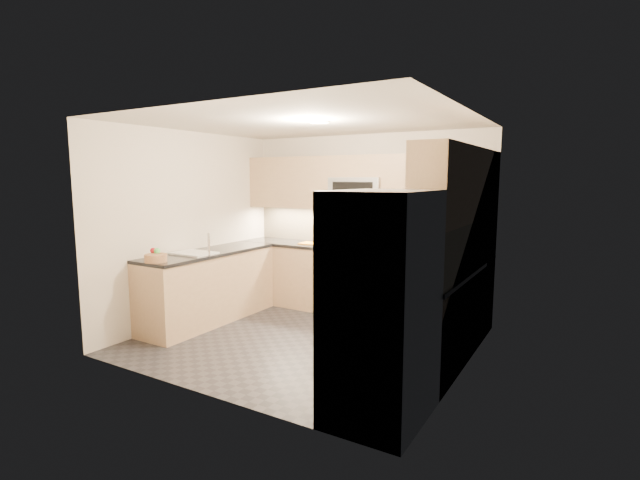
{
  "coord_description": "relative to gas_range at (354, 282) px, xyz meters",
  "views": [
    {
      "loc": [
        2.82,
        -4.4,
        1.89
      ],
      "look_at": [
        0.0,
        0.35,
        1.15
      ],
      "focal_mm": 26.0,
      "sensor_mm": 36.0,
      "label": 1
    }
  ],
  "objects": [
    {
      "name": "floor",
      "position": [
        0.0,
        -1.28,
        -0.46
      ],
      "size": [
        3.6,
        3.2,
        0.0
      ],
      "primitive_type": "cube",
      "color": "#232227",
      "rests_on": "ground"
    },
    {
      "name": "ceiling",
      "position": [
        0.0,
        -1.28,
        2.04
      ],
      "size": [
        3.6,
        3.2,
        0.02
      ],
      "primitive_type": "cube",
      "color": "beige",
      "rests_on": "wall_back"
    },
    {
      "name": "wall_back",
      "position": [
        0.0,
        0.32,
        0.79
      ],
      "size": [
        3.6,
        0.02,
        2.5
      ],
      "primitive_type": "cube",
      "color": "beige",
      "rests_on": "floor"
    },
    {
      "name": "wall_front",
      "position": [
        0.0,
        -2.88,
        0.79
      ],
      "size": [
        3.6,
        0.02,
        2.5
      ],
      "primitive_type": "cube",
      "color": "beige",
      "rests_on": "floor"
    },
    {
      "name": "wall_left",
      "position": [
        -1.8,
        -1.28,
        0.79
      ],
      "size": [
        0.02,
        3.2,
        2.5
      ],
      "primitive_type": "cube",
      "color": "beige",
      "rests_on": "floor"
    },
    {
      "name": "wall_right",
      "position": [
        1.8,
        -1.28,
        0.79
      ],
      "size": [
        0.02,
        3.2,
        2.5
      ],
      "primitive_type": "cube",
      "color": "beige",
      "rests_on": "floor"
    },
    {
      "name": "base_cab_back_left",
      "position": [
        -1.09,
        0.02,
        -0.01
      ],
      "size": [
        1.42,
        0.6,
        0.9
      ],
      "primitive_type": "cube",
      "color": "tan",
      "rests_on": "floor"
    },
    {
      "name": "base_cab_back_right",
      "position": [
        1.09,
        0.02,
        -0.01
      ],
      "size": [
        1.42,
        0.6,
        0.9
      ],
      "primitive_type": "cube",
      "color": "tan",
      "rests_on": "floor"
    },
    {
      "name": "base_cab_right",
      "position": [
        1.5,
        -1.12,
        -0.01
      ],
      "size": [
        0.6,
        1.7,
        0.9
      ],
      "primitive_type": "cube",
      "color": "tan",
      "rests_on": "floor"
    },
    {
      "name": "base_cab_peninsula",
      "position": [
        -1.5,
        -1.28,
        -0.01
      ],
      "size": [
        0.6,
        2.0,
        0.9
      ],
      "primitive_type": "cube",
      "color": "tan",
      "rests_on": "floor"
    },
    {
      "name": "countertop_back_left",
      "position": [
        -1.09,
        0.02,
        0.47
      ],
      "size": [
        1.42,
        0.63,
        0.04
      ],
      "primitive_type": "cube",
      "color": "black",
      "rests_on": "base_cab_back_left"
    },
    {
      "name": "countertop_back_right",
      "position": [
        1.09,
        0.02,
        0.47
      ],
      "size": [
        1.42,
        0.63,
        0.04
      ],
      "primitive_type": "cube",
      "color": "black",
      "rests_on": "base_cab_back_right"
    },
    {
      "name": "countertop_right",
      "position": [
        1.5,
        -1.12,
        0.47
      ],
      "size": [
        0.63,
        1.7,
        0.04
      ],
      "primitive_type": "cube",
      "color": "black",
      "rests_on": "base_cab_right"
    },
    {
      "name": "countertop_peninsula",
      "position": [
        -1.5,
        -1.28,
        0.47
      ],
      "size": [
        0.63,
        2.0,
        0.04
      ],
      "primitive_type": "cube",
      "color": "black",
      "rests_on": "base_cab_peninsula"
    },
    {
      "name": "upper_cab_back",
      "position": [
        0.0,
        0.15,
        1.37
      ],
      "size": [
        3.6,
        0.35,
        0.75
      ],
      "primitive_type": "cube",
      "color": "tan",
      "rests_on": "wall_back"
    },
    {
      "name": "upper_cab_right",
      "position": [
        1.62,
        -1.0,
        1.37
      ],
      "size": [
        0.35,
        1.95,
        0.75
      ],
      "primitive_type": "cube",
      "color": "tan",
      "rests_on": "wall_right"
    },
    {
      "name": "backsplash_back",
      "position": [
        0.0,
        0.32,
        0.74
      ],
      "size": [
        3.6,
        0.01,
        0.51
      ],
      "primitive_type": "cube",
      "color": "tan",
      "rests_on": "wall_back"
    },
    {
      "name": "backsplash_right",
      "position": [
        1.8,
        -0.82,
        0.74
      ],
      "size": [
        0.01,
        2.3,
        0.51
      ],
      "primitive_type": "cube",
      "color": "tan",
      "rests_on": "wall_right"
    },
    {
      "name": "gas_range",
      "position": [
        0.0,
        0.0,
        0.0
      ],
      "size": [
        0.76,
        0.65,
        0.91
      ],
      "primitive_type": "cube",
      "color": "#A1A3A9",
      "rests_on": "floor"
    },
    {
      "name": "range_cooktop",
      "position": [
        0.0,
        0.0,
        0.46
      ],
      "size": [
        0.76,
        0.65,
        0.03
      ],
      "primitive_type": "cube",
      "color": "black",
      "rests_on": "gas_range"
    },
    {
      "name": "oven_door_glass",
      "position": [
        0.0,
        -0.33,
        -0.01
      ],
      "size": [
        0.62,
        0.02,
        0.45
      ],
      "primitive_type": "cube",
      "color": "black",
      "rests_on": "gas_range"
    },
    {
      "name": "oven_handle",
      "position": [
        0.0,
        -0.35,
        0.26
      ],
      "size": [
        0.6,
        0.02,
        0.02
      ],
      "primitive_type": "cylinder",
      "rotation": [
        0.0,
        1.57,
        0.0
      ],
      "color": "#B2B5BA",
      "rests_on": "gas_range"
    },
    {
      "name": "microwave",
      "position": [
        0.0,
        0.12,
        1.24
      ],
      "size": [
        0.76,
        0.4,
        0.4
      ],
      "primitive_type": "cube",
      "color": "#989B9F",
      "rests_on": "upper_cab_back"
    },
    {
      "name": "microwave_door",
      "position": [
        0.0,
        -0.08,
        1.24
      ],
      "size": [
        0.6,
        0.01,
        0.28
      ],
      "primitive_type": "cube",
      "color": "black",
      "rests_on": "microwave"
    },
    {
      "name": "refrigerator",
      "position": [
        1.45,
        -2.43,
        0.45
      ],
      "size": [
        0.7,
        0.9,
        1.8
      ],
      "primitive_type": "cube",
      "color": "#A4A8AC",
      "rests_on": "floor"
    },
    {
      "name": "fridge_handle_left",
      "position": [
        1.08,
        -2.61,
        0.49
      ],
      "size": [
        0.02,
        0.02,
        1.2
      ],
      "primitive_type": "cylinder",
      "color": "#B2B5BA",
      "rests_on": "refrigerator"
    },
    {
      "name": "fridge_handle_right",
      "position": [
        1.08,
        -2.25,
        0.49
      ],
      "size": [
        0.02,
        0.02,
        1.2
      ],
      "primitive_type": "cylinder",
      "color": "#B2B5BA",
      "rests_on": "refrigerator"
    },
    {
      "name": "sink_basin",
      "position": [
        -1.5,
        -1.53,
        0.42
      ],
      "size": [
        0.52,
        0.38,
        0.16
      ],
      "primitive_type": "cube",
      "color": "white",
      "rests_on": "base_cab_peninsula"
    },
    {
      "name": "faucet",
      "position": [
        -1.24,
        -1.53,
        0.62
      ],
      "size": [
        0.03,
        0.03,
        0.28
      ],
      "primitive_type": "cylinder",
      "color": "silver",
      "rests_on": "countertop_peninsula"
    },
    {
      "name": "utensil_bowl",
      "position": [
        1.46,
        -0.12,
        0.56
      ],
      "size": [
        0.34,
        0.34,
        0.16
      ],
      "primitive_type": "cylinder",
      "rotation": [
        0.0,
        0.0,
        -0.27
      ],
      "color": "#44A04E",
      "rests_on": "countertop_back_right"
    },
    {
      "name": "cutting_board",
      "position": [
        -0.66,
        0.01,
        0.49
      ],
      "size": [
        0.41,
        0.3,
        0.01
      ],
      "primitive_type": "cube",
      "rotation": [
        0.0,
        0.0,
        0.06
      ],
      "color": "orange",
      "rests_on": "countertop_back_left"
    },
    {
      "name": "fruit_basket",
      "position": [
        -1.44,
        -2.16,
        0.53
      ],
      "size": [
        0.25,
        0.25,
        0.09
      ],
      "primitive_type": "cylinder",
      "rotation": [
        0.0,
        0.0,
        -0.0
      ],
      "color": "#A7764E",
      "rests_on": "countertop_peninsula"
    },
    {
      "name": "fruit_apple",
      "position": [
        -1.55,
        -2.11,
        0.6
      ],
      "size": [
        0.07,
        0.07,
        0.07
      ],
      "primitive_type": "sphere",
      "color": "#B1141C",
      "rests_on": "fruit_basket"
    },
    {
      "name": "fruit_pear",
      "position": [
        -1.49,
        -2.1,
        0.6
      ],
      "size": [
        0.07,
        0.07,
        0.07
      ],
      "primitive_type": "sphere",
      "color": "#55C75A",
      "rests_on": "fruit_basket"
    },
    {
      "name": "dish_towel_check",
      "position": [
        -0.17,
        -0.37,
        0.1
      ],
      "size": [
        0.2,
        0.08,
        0.39
      ],
      "primitive_type": "cube",
      "rotation": [
        0.0,
        0.0,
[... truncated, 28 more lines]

